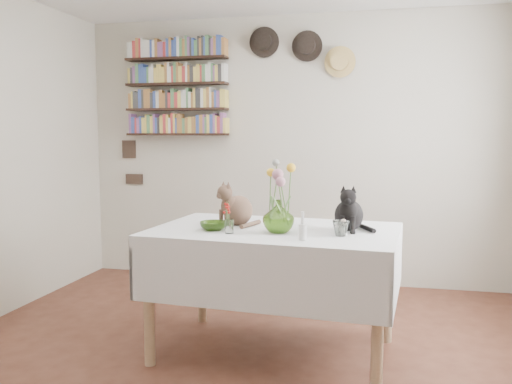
% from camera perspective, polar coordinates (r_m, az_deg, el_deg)
% --- Properties ---
extents(room, '(4.08, 4.58, 2.58)m').
position_cam_1_polar(room, '(2.93, -3.58, 3.14)').
color(room, brown).
rests_on(room, ground).
extents(dining_table, '(1.58, 1.08, 0.81)m').
position_cam_1_polar(dining_table, '(3.45, 2.01, -7.15)').
color(dining_table, white).
rests_on(dining_table, room).
extents(tabby_cat, '(0.31, 0.32, 0.29)m').
position_cam_1_polar(tabby_cat, '(3.54, -1.83, -1.10)').
color(tabby_cat, brown).
rests_on(tabby_cat, dining_table).
extents(black_cat, '(0.20, 0.25, 0.29)m').
position_cam_1_polar(black_cat, '(3.38, 9.76, -1.55)').
color(black_cat, black).
rests_on(black_cat, dining_table).
extents(flower_vase, '(0.24, 0.24, 0.20)m').
position_cam_1_polar(flower_vase, '(3.26, 2.38, -2.56)').
color(flower_vase, '#80B243').
rests_on(flower_vase, dining_table).
extents(green_bowl, '(0.18, 0.18, 0.05)m').
position_cam_1_polar(green_bowl, '(3.36, -4.49, -3.57)').
color(green_bowl, '#80B243').
rests_on(green_bowl, dining_table).
extents(drinking_glass, '(0.12, 0.12, 0.09)m').
position_cam_1_polar(drinking_glass, '(3.20, 8.93, -3.79)').
color(drinking_glass, white).
rests_on(drinking_glass, dining_table).
extents(candlestick, '(0.04, 0.04, 0.16)m').
position_cam_1_polar(candlestick, '(3.05, 4.91, -4.06)').
color(candlestick, white).
rests_on(candlestick, dining_table).
extents(berry_jar, '(0.05, 0.05, 0.21)m').
position_cam_1_polar(berry_jar, '(3.24, -2.85, -2.71)').
color(berry_jar, white).
rests_on(berry_jar, dining_table).
extents(porcelain_figurine, '(0.05, 0.05, 0.10)m').
position_cam_1_polar(porcelain_figurine, '(3.23, 9.19, -3.77)').
color(porcelain_figurine, white).
rests_on(porcelain_figurine, dining_table).
extents(flower_bouquet, '(0.17, 0.12, 0.39)m').
position_cam_1_polar(flower_bouquet, '(3.25, 2.46, 1.71)').
color(flower_bouquet, '#4C7233').
rests_on(flower_bouquet, flower_vase).
extents(bookshelf_unit, '(1.00, 0.16, 0.91)m').
position_cam_1_polar(bookshelf_unit, '(5.35, -8.34, 10.77)').
color(bookshelf_unit, black).
rests_on(bookshelf_unit, room).
extents(wall_hats, '(0.98, 0.09, 0.48)m').
position_cam_1_polar(wall_hats, '(5.10, 4.98, 14.71)').
color(wall_hats, black).
rests_on(wall_hats, room).
extents(wall_art_plaques, '(0.21, 0.02, 0.44)m').
position_cam_1_polar(wall_art_plaques, '(5.62, -13.00, 3.13)').
color(wall_art_plaques, '#38281E').
rests_on(wall_art_plaques, room).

